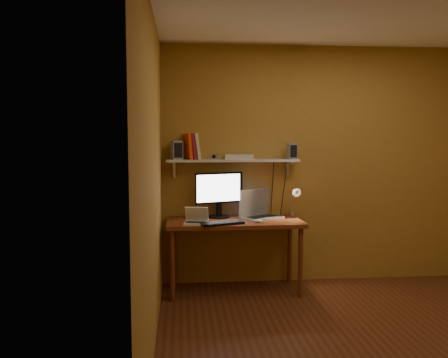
{
  "coord_description": "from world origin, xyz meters",
  "views": [
    {
      "loc": [
        -1.49,
        -3.53,
        1.63
      ],
      "look_at": [
        -1.06,
        1.18,
        1.19
      ],
      "focal_mm": 38.0,
      "sensor_mm": 36.0,
      "label": 1
    }
  ],
  "objects": [
    {
      "name": "desk_lamp",
      "position": [
        -0.28,
        1.41,
        0.96
      ],
      "size": [
        0.09,
        0.23,
        0.38
      ],
      "color": "silver",
      "rests_on": "desk"
    },
    {
      "name": "netbook",
      "position": [
        -1.34,
        1.12,
        0.8
      ],
      "size": [
        0.26,
        0.21,
        0.17
      ],
      "rotation": [
        0.0,
        0.0,
        -0.21
      ],
      "color": "white",
      "rests_on": "desk"
    },
    {
      "name": "laptop",
      "position": [
        -0.67,
        1.42,
        0.83
      ],
      "size": [
        0.49,
        0.46,
        0.3
      ],
      "rotation": [
        0.0,
        0.0,
        0.55
      ],
      "color": "gray",
      "rests_on": "desk"
    },
    {
      "name": "mouse",
      "position": [
        -0.72,
        1.15,
        0.77
      ],
      "size": [
        0.09,
        0.07,
        0.03
      ],
      "primitive_type": "ellipsoid",
      "rotation": [
        0.0,
        0.0,
        -0.13
      ],
      "color": "white",
      "rests_on": "desk"
    },
    {
      "name": "desk",
      "position": [
        -0.94,
        1.28,
        0.66
      ],
      "size": [
        1.4,
        0.6,
        0.75
      ],
      "color": "maroon",
      "rests_on": "ground"
    },
    {
      "name": "keyboard",
      "position": [
        -1.09,
        1.07,
        0.76
      ],
      "size": [
        0.46,
        0.28,
        0.02
      ],
      "primitive_type": "cube",
      "rotation": [
        0.0,
        0.0,
        0.32
      ],
      "color": "black",
      "rests_on": "desk"
    },
    {
      "name": "wall_shelf",
      "position": [
        -0.94,
        1.47,
        1.36
      ],
      "size": [
        1.4,
        0.25,
        0.21
      ],
      "color": "silver",
      "rests_on": "room"
    },
    {
      "name": "books",
      "position": [
        -1.37,
        1.49,
        1.51
      ],
      "size": [
        0.19,
        0.2,
        0.28
      ],
      "color": "#EE420B",
      "rests_on": "wall_shelf"
    },
    {
      "name": "shelf_camera",
      "position": [
        -1.15,
        1.42,
        1.41
      ],
      "size": [
        0.11,
        0.05,
        0.06
      ],
      "color": "silver",
      "rests_on": "wall_shelf"
    },
    {
      "name": "speaker_left",
      "position": [
        -1.53,
        1.48,
        1.47
      ],
      "size": [
        0.14,
        0.14,
        0.2
      ],
      "primitive_type": "cube",
      "rotation": [
        0.0,
        0.0,
        0.31
      ],
      "color": "gray",
      "rests_on": "wall_shelf"
    },
    {
      "name": "speaker_right",
      "position": [
        -0.3,
        1.47,
        1.46
      ],
      "size": [
        0.11,
        0.11,
        0.17
      ],
      "primitive_type": "cube",
      "rotation": [
        0.0,
        0.0,
        0.16
      ],
      "color": "gray",
      "rests_on": "wall_shelf"
    },
    {
      "name": "monitor",
      "position": [
        -1.09,
        1.47,
        1.02
      ],
      "size": [
        0.52,
        0.29,
        0.49
      ],
      "rotation": [
        0.0,
        0.0,
        0.32
      ],
      "color": "black",
      "rests_on": "desk"
    },
    {
      "name": "room",
      "position": [
        0.0,
        0.0,
        1.3
      ],
      "size": [
        3.44,
        3.24,
        2.64
      ],
      "color": "#5B2D17",
      "rests_on": "ground"
    },
    {
      "name": "router",
      "position": [
        -0.87,
        1.48,
        1.4
      ],
      "size": [
        0.32,
        0.24,
        0.05
      ],
      "primitive_type": "cube",
      "rotation": [
        0.0,
        0.0,
        -0.14
      ],
      "color": "white",
      "rests_on": "wall_shelf"
    }
  ]
}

